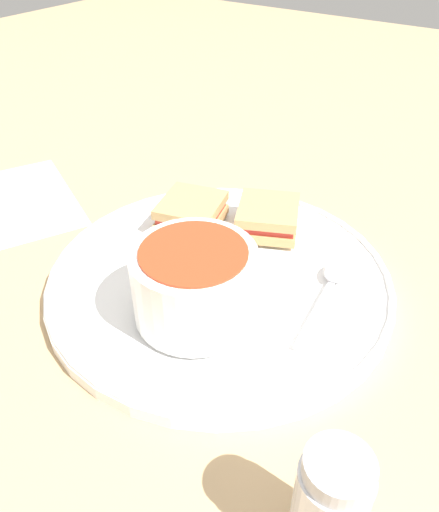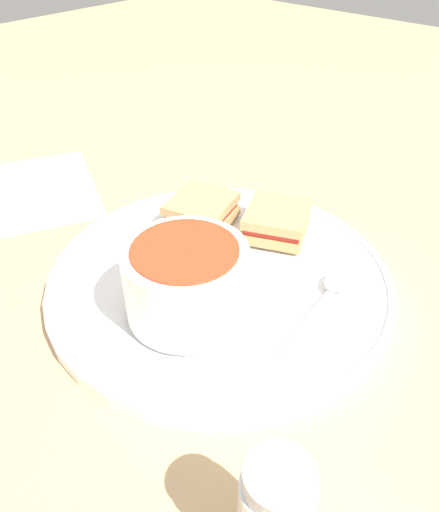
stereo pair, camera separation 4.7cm
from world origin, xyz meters
name	(u,v)px [view 1 (the left image)]	position (x,y,z in m)	size (l,w,h in m)	color
ground_plane	(220,285)	(0.00, 0.00, 0.00)	(2.40, 2.40, 0.00)	tan
plate	(220,278)	(0.00, 0.00, 0.01)	(0.33, 0.33, 0.02)	white
soup_bowl	(195,283)	(0.02, -0.06, 0.05)	(0.11, 0.11, 0.07)	white
spoon	(333,278)	(0.10, 0.05, 0.02)	(0.03, 0.12, 0.01)	silver
sandwich_half_near	(272,218)	(0.00, 0.09, 0.03)	(0.09, 0.09, 0.03)	tan
sandwich_half_far	(192,212)	(-0.07, 0.05, 0.03)	(0.08, 0.08, 0.03)	tan
salt_shaker	(329,507)	(0.19, -0.16, 0.04)	(0.04, 0.04, 0.09)	silver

